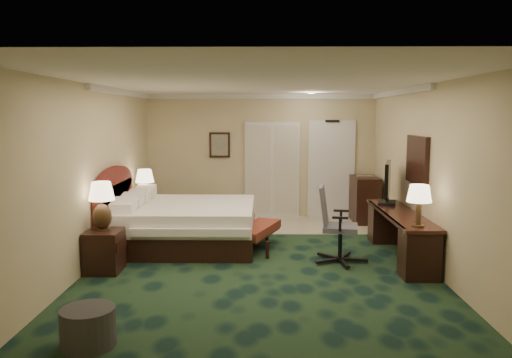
{
  "coord_description": "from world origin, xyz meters",
  "views": [
    {
      "loc": [
        0.04,
        -7.2,
        2.24
      ],
      "look_at": [
        -0.06,
        0.6,
        1.24
      ],
      "focal_mm": 35.0,
      "sensor_mm": 36.0,
      "label": 1
    }
  ],
  "objects_px": {
    "nightstand_near": "(104,251)",
    "lamp_far": "(145,187)",
    "lamp_near": "(102,206)",
    "bed_bench": "(257,238)",
    "desk": "(400,235)",
    "ottoman": "(88,327)",
    "desk_chair": "(340,224)",
    "tv": "(388,183)",
    "minibar": "(365,199)",
    "bed": "(188,225)",
    "nightstand_far": "(144,217)"
  },
  "relations": [
    {
      "from": "nightstand_near",
      "to": "bed_bench",
      "type": "distance_m",
      "value": 2.5
    },
    {
      "from": "lamp_far",
      "to": "tv",
      "type": "height_order",
      "value": "tv"
    },
    {
      "from": "bed_bench",
      "to": "desk",
      "type": "xyz_separation_m",
      "value": [
        2.26,
        -0.43,
        0.15
      ]
    },
    {
      "from": "ottoman",
      "to": "desk_chair",
      "type": "relative_size",
      "value": 0.45
    },
    {
      "from": "bed_bench",
      "to": "desk_chair",
      "type": "bearing_deg",
      "value": -7.74
    },
    {
      "from": "desk",
      "to": "nightstand_near",
      "type": "bearing_deg",
      "value": -170.15
    },
    {
      "from": "bed",
      "to": "lamp_near",
      "type": "xyz_separation_m",
      "value": [
        -1.0,
        -1.44,
        0.59
      ]
    },
    {
      "from": "bed",
      "to": "lamp_near",
      "type": "distance_m",
      "value": 1.85
    },
    {
      "from": "bed_bench",
      "to": "bed",
      "type": "bearing_deg",
      "value": -172.44
    },
    {
      "from": "bed",
      "to": "desk",
      "type": "bearing_deg",
      "value": -11.48
    },
    {
      "from": "tv",
      "to": "desk_chair",
      "type": "relative_size",
      "value": 0.8
    },
    {
      "from": "lamp_far",
      "to": "desk_chair",
      "type": "xyz_separation_m",
      "value": [
        3.46,
        -2.0,
        -0.29
      ]
    },
    {
      "from": "desk",
      "to": "desk_chair",
      "type": "relative_size",
      "value": 2.13
    },
    {
      "from": "ottoman",
      "to": "desk_chair",
      "type": "bearing_deg",
      "value": 44.69
    },
    {
      "from": "bed",
      "to": "nightstand_far",
      "type": "relative_size",
      "value": 4.19
    },
    {
      "from": "ottoman",
      "to": "tv",
      "type": "distance_m",
      "value": 5.51
    },
    {
      "from": "desk",
      "to": "bed",
      "type": "bearing_deg",
      "value": 168.52
    },
    {
      "from": "bed",
      "to": "desk",
      "type": "height_order",
      "value": "bed"
    },
    {
      "from": "lamp_near",
      "to": "desk_chair",
      "type": "distance_m",
      "value": 3.54
    },
    {
      "from": "desk",
      "to": "minibar",
      "type": "xyz_separation_m",
      "value": [
        -0.01,
        2.66,
        0.12
      ]
    },
    {
      "from": "nightstand_near",
      "to": "tv",
      "type": "height_order",
      "value": "tv"
    },
    {
      "from": "nightstand_near",
      "to": "minibar",
      "type": "relative_size",
      "value": 0.62
    },
    {
      "from": "nightstand_far",
      "to": "lamp_near",
      "type": "xyz_separation_m",
      "value": [
        0.0,
        -2.5,
        0.68
      ]
    },
    {
      "from": "lamp_near",
      "to": "tv",
      "type": "height_order",
      "value": "tv"
    },
    {
      "from": "tv",
      "to": "minibar",
      "type": "bearing_deg",
      "value": 105.88
    },
    {
      "from": "nightstand_far",
      "to": "bed",
      "type": "bearing_deg",
      "value": -46.64
    },
    {
      "from": "nightstand_far",
      "to": "desk",
      "type": "height_order",
      "value": "desk"
    },
    {
      "from": "desk_chair",
      "to": "nightstand_far",
      "type": "bearing_deg",
      "value": 160.09
    },
    {
      "from": "lamp_far",
      "to": "minibar",
      "type": "relative_size",
      "value": 0.69
    },
    {
      "from": "nightstand_near",
      "to": "lamp_near",
      "type": "bearing_deg",
      "value": 118.18
    },
    {
      "from": "lamp_far",
      "to": "bed_bench",
      "type": "relative_size",
      "value": 0.54
    },
    {
      "from": "lamp_far",
      "to": "desk_chair",
      "type": "bearing_deg",
      "value": -30.05
    },
    {
      "from": "bed",
      "to": "bed_bench",
      "type": "height_order",
      "value": "bed"
    },
    {
      "from": "ottoman",
      "to": "bed",
      "type": "bearing_deg",
      "value": 83.98
    },
    {
      "from": "nightstand_near",
      "to": "lamp_far",
      "type": "distance_m",
      "value": 2.58
    },
    {
      "from": "tv",
      "to": "nightstand_far",
      "type": "bearing_deg",
      "value": -176.69
    },
    {
      "from": "bed_bench",
      "to": "desk_chair",
      "type": "distance_m",
      "value": 1.5
    },
    {
      "from": "nightstand_near",
      "to": "bed_bench",
      "type": "height_order",
      "value": "nightstand_near"
    },
    {
      "from": "bed_bench",
      "to": "minibar",
      "type": "xyz_separation_m",
      "value": [
        2.24,
        2.24,
        0.27
      ]
    },
    {
      "from": "desk",
      "to": "tv",
      "type": "height_order",
      "value": "tv"
    },
    {
      "from": "tv",
      "to": "nightstand_near",
      "type": "bearing_deg",
      "value": -144.74
    },
    {
      "from": "nightstand_far",
      "to": "tv",
      "type": "relative_size",
      "value": 0.58
    },
    {
      "from": "bed",
      "to": "nightstand_near",
      "type": "distance_m",
      "value": 1.78
    },
    {
      "from": "ottoman",
      "to": "tv",
      "type": "relative_size",
      "value": 0.57
    },
    {
      "from": "lamp_near",
      "to": "tv",
      "type": "relative_size",
      "value": 0.75
    },
    {
      "from": "lamp_near",
      "to": "lamp_far",
      "type": "xyz_separation_m",
      "value": [
        0.03,
        2.48,
        -0.07
      ]
    },
    {
      "from": "desk_chair",
      "to": "minibar",
      "type": "height_order",
      "value": "desk_chair"
    },
    {
      "from": "bed_bench",
      "to": "ottoman",
      "type": "bearing_deg",
      "value": -94.03
    },
    {
      "from": "lamp_far",
      "to": "tv",
      "type": "bearing_deg",
      "value": -12.89
    },
    {
      "from": "lamp_near",
      "to": "desk",
      "type": "distance_m",
      "value": 4.57
    }
  ]
}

